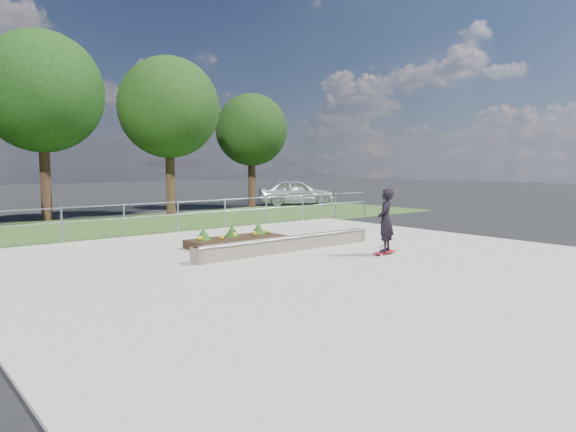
% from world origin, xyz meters
% --- Properties ---
extents(ground, '(120.00, 120.00, 0.00)m').
position_xyz_m(ground, '(0.00, 0.00, 0.00)').
color(ground, black).
rests_on(ground, ground).
extents(grass_verge, '(30.00, 8.00, 0.02)m').
position_xyz_m(grass_verge, '(0.00, 11.00, 0.01)').
color(grass_verge, '#304E1F').
rests_on(grass_verge, ground).
extents(concrete_slab, '(15.00, 15.00, 0.06)m').
position_xyz_m(concrete_slab, '(0.00, 0.00, 0.03)').
color(concrete_slab, '#AEAA9B').
rests_on(concrete_slab, ground).
extents(fence, '(20.06, 0.06, 1.20)m').
position_xyz_m(fence, '(0.00, 7.50, 0.77)').
color(fence, gray).
rests_on(fence, ground).
extents(tree_mid_left, '(5.25, 5.25, 8.25)m').
position_xyz_m(tree_mid_left, '(-2.50, 15.00, 5.61)').
color(tree_mid_left, '#311D13').
rests_on(tree_mid_left, ground).
extents(tree_mid_right, '(4.90, 4.90, 7.70)m').
position_xyz_m(tree_mid_right, '(3.00, 14.00, 5.23)').
color(tree_mid_right, '#322214').
rests_on(tree_mid_right, ground).
extents(tree_far_right, '(4.20, 4.20, 6.60)m').
position_xyz_m(tree_far_right, '(9.00, 15.50, 4.48)').
color(tree_far_right, '#312013').
rests_on(tree_far_right, ground).
extents(grind_ledge, '(6.00, 0.44, 0.43)m').
position_xyz_m(grind_ledge, '(0.47, 1.82, 0.26)').
color(grind_ledge, '#6B5F4F').
rests_on(grind_ledge, concrete_slab).
extents(planter_bed, '(3.00, 1.20, 0.61)m').
position_xyz_m(planter_bed, '(-0.12, 3.58, 0.24)').
color(planter_bed, black).
rests_on(planter_bed, concrete_slab).
extents(skateboarder, '(0.80, 0.65, 1.80)m').
position_xyz_m(skateboarder, '(2.13, -0.30, 0.99)').
color(skateboarder, white).
rests_on(skateboarder, concrete_slab).
extents(parked_car, '(4.90, 4.08, 1.58)m').
position_xyz_m(parked_car, '(11.71, 14.63, 0.79)').
color(parked_car, silver).
rests_on(parked_car, ground).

